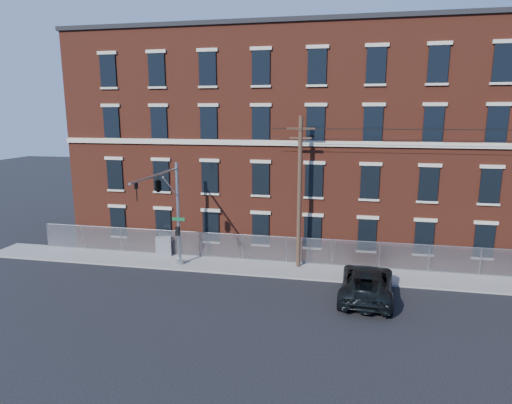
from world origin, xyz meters
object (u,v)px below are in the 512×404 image
object	(u,v)px
utility_pole_near	(299,190)
pickup_truck	(367,283)
traffic_signal_mast	(163,195)
utility_cabinet	(164,246)

from	to	relation	value
utility_pole_near	pickup_truck	size ratio (longest dim) A/B	1.62
traffic_signal_mast	utility_pole_near	xyz separation A→B (m)	(8.00, 3.42, -0.05)
pickup_truck	utility_cabinet	size ratio (longest dim) A/B	4.50
traffic_signal_mast	utility_cabinet	world-z (taller)	traffic_signal_mast
pickup_truck	utility_cabinet	distance (m)	14.76
traffic_signal_mast	utility_pole_near	size ratio (longest dim) A/B	0.70
utility_pole_near	utility_cabinet	size ratio (longest dim) A/B	7.30
traffic_signal_mast	utility_cabinet	size ratio (longest dim) A/B	5.11
utility_pole_near	pickup_truck	xyz separation A→B (m)	(4.30, -3.93, -4.48)
utility_pole_near	traffic_signal_mast	bearing A→B (deg)	-156.86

